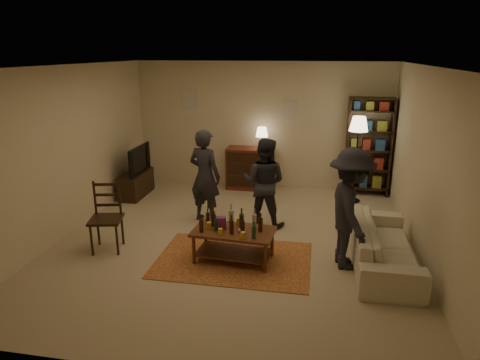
% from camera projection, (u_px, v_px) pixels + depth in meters
% --- Properties ---
extents(floor, '(6.00, 6.00, 0.00)m').
position_uv_depth(floor, '(235.00, 240.00, 6.83)').
color(floor, '#C6B793').
rests_on(floor, ground).
extents(room_shell, '(6.00, 6.00, 6.00)m').
position_uv_depth(room_shell, '(232.00, 103.00, 9.22)').
color(room_shell, beige).
rests_on(room_shell, ground).
extents(rug, '(2.20, 1.50, 0.01)m').
position_uv_depth(rug, '(234.00, 260.00, 6.19)').
color(rug, maroon).
rests_on(rug, ground).
extents(coffee_table, '(1.19, 0.71, 0.81)m').
position_uv_depth(coffee_table, '(233.00, 234.00, 6.08)').
color(coffee_table, brown).
rests_on(coffee_table, ground).
extents(dining_chair, '(0.55, 0.55, 1.06)m').
position_uv_depth(dining_chair, '(107.00, 214.00, 6.42)').
color(dining_chair, black).
rests_on(dining_chair, ground).
extents(tv_stand, '(0.40, 1.00, 1.06)m').
position_uv_depth(tv_stand, '(136.00, 178.00, 8.83)').
color(tv_stand, black).
rests_on(tv_stand, ground).
extents(dresser, '(1.00, 0.50, 1.36)m').
position_uv_depth(dresser, '(250.00, 167.00, 9.28)').
color(dresser, maroon).
rests_on(dresser, ground).
extents(bookshelf, '(0.90, 0.34, 2.02)m').
position_uv_depth(bookshelf, '(368.00, 146.00, 8.75)').
color(bookshelf, black).
rests_on(bookshelf, ground).
extents(floor_lamp, '(0.36, 0.36, 1.71)m').
position_uv_depth(floor_lamp, '(358.00, 130.00, 8.18)').
color(floor_lamp, black).
rests_on(floor_lamp, ground).
extents(sofa, '(0.81, 2.08, 0.61)m').
position_uv_depth(sofa, '(383.00, 245.00, 5.98)').
color(sofa, beige).
rests_on(sofa, ground).
extents(person_left, '(0.69, 0.57, 1.64)m').
position_uv_depth(person_left, '(205.00, 176.00, 7.41)').
color(person_left, '#24232A').
rests_on(person_left, ground).
extents(person_right, '(0.84, 0.70, 1.53)m').
position_uv_depth(person_right, '(264.00, 182.00, 7.23)').
color(person_right, '#26272D').
rests_on(person_right, ground).
extents(person_by_sofa, '(0.82, 1.19, 1.69)m').
position_uv_depth(person_by_sofa, '(350.00, 209.00, 5.80)').
color(person_by_sofa, '#222128').
rests_on(person_by_sofa, ground).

